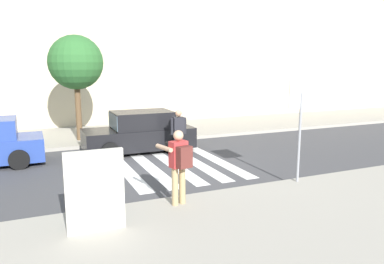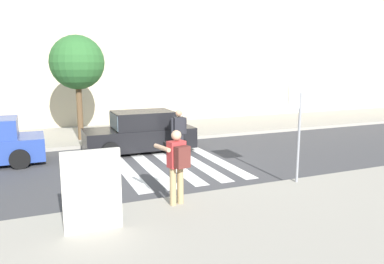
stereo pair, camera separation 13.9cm
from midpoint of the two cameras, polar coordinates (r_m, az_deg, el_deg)
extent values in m
plane|color=#424244|center=(12.54, -3.21, -5.00)|extent=(120.00, 120.00, 0.00)
cube|color=#9E998C|center=(7.38, 14.45, -16.10)|extent=(60.00, 6.00, 0.14)
cube|color=#9E998C|center=(18.14, -9.80, -0.10)|extent=(60.00, 4.80, 0.14)
cube|color=beige|center=(22.16, -12.89, 11.70)|extent=(56.00, 4.00, 7.87)
cube|color=silver|center=(12.29, -10.58, -5.46)|extent=(0.44, 5.20, 0.01)
cube|color=silver|center=(12.48, -6.99, -5.11)|extent=(0.44, 5.20, 0.01)
cube|color=silver|center=(12.72, -3.52, -4.76)|extent=(0.44, 5.20, 0.01)
cube|color=silver|center=(13.01, -0.20, -4.40)|extent=(0.44, 5.20, 0.01)
cube|color=silver|center=(13.33, 2.97, -4.05)|extent=(0.44, 5.20, 0.01)
cylinder|color=gray|center=(10.41, 15.68, -0.87)|extent=(0.07, 0.07, 2.44)
cube|color=white|center=(10.27, 15.94, 5.56)|extent=(0.76, 0.03, 0.76)
cube|color=red|center=(10.28, 15.88, 5.56)|extent=(0.66, 0.02, 0.66)
cylinder|color=tan|center=(8.57, -3.08, -8.30)|extent=(0.15, 0.15, 0.88)
cylinder|color=tan|center=(8.67, -1.96, -8.05)|extent=(0.15, 0.15, 0.88)
cube|color=#B73333|center=(8.41, -2.56, -3.39)|extent=(0.42, 0.32, 0.60)
sphere|color=tan|center=(8.32, -2.58, -0.51)|extent=(0.23, 0.23, 0.23)
cylinder|color=tan|center=(8.44, -4.75, -2.44)|extent=(0.23, 0.59, 0.10)
cylinder|color=tan|center=(8.69, -2.06, -2.03)|extent=(0.23, 0.59, 0.10)
cube|color=black|center=(8.70, -4.03, -1.83)|extent=(0.16, 0.13, 0.10)
cube|color=#5B2823|center=(8.23, -1.67, -3.84)|extent=(0.36, 0.27, 0.48)
cylinder|color=#232328|center=(13.26, -2.75, -2.18)|extent=(0.15, 0.15, 0.88)
cylinder|color=#232328|center=(13.32, -1.94, -2.12)|extent=(0.15, 0.15, 0.88)
cube|color=black|center=(13.15, -2.37, 1.00)|extent=(0.39, 0.25, 0.60)
sphere|color=#A37556|center=(13.09, -2.38, 2.86)|extent=(0.23, 0.23, 0.23)
cylinder|color=black|center=(13.08, -3.36, 0.85)|extent=(0.10, 0.10, 0.58)
cylinder|color=black|center=(13.23, -1.39, 0.98)|extent=(0.10, 0.10, 0.58)
cube|color=slate|center=(13.83, -25.96, 0.62)|extent=(0.10, 1.50, 0.51)
cylinder|color=black|center=(13.16, -25.13, -3.81)|extent=(0.64, 0.22, 0.64)
cylinder|color=black|center=(14.82, -24.98, -2.29)|extent=(0.64, 0.22, 0.64)
cube|color=black|center=(14.40, -8.39, -0.92)|extent=(4.10, 1.70, 0.76)
cube|color=black|center=(14.32, -7.89, 1.88)|extent=(2.20, 1.56, 0.64)
cube|color=slate|center=(14.08, -12.09, 1.60)|extent=(0.10, 1.50, 0.54)
cube|color=slate|center=(14.61, -4.22, 2.11)|extent=(0.10, 1.50, 0.51)
cylinder|color=black|center=(13.36, -12.68, -2.86)|extent=(0.64, 0.22, 0.64)
cylinder|color=black|center=(15.00, -13.92, -1.48)|extent=(0.64, 0.22, 0.64)
cylinder|color=black|center=(14.04, -2.44, -1.98)|extent=(0.64, 0.22, 0.64)
cylinder|color=black|center=(15.60, -4.69, -0.75)|extent=(0.64, 0.22, 0.64)
cylinder|color=brown|center=(16.40, -17.16, 3.27)|extent=(0.24, 0.24, 2.57)
sphere|color=#2D662D|center=(16.29, -17.53, 10.10)|extent=(2.22, 2.22, 2.22)
cube|color=beige|center=(7.41, -15.08, -8.73)|extent=(1.10, 0.10, 1.60)
cube|color=#5199B2|center=(7.46, -15.14, -8.60)|extent=(0.96, 0.02, 1.46)
camera|label=1|loc=(0.07, -90.32, -0.06)|focal=35.00mm
camera|label=2|loc=(0.07, 89.68, 0.06)|focal=35.00mm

